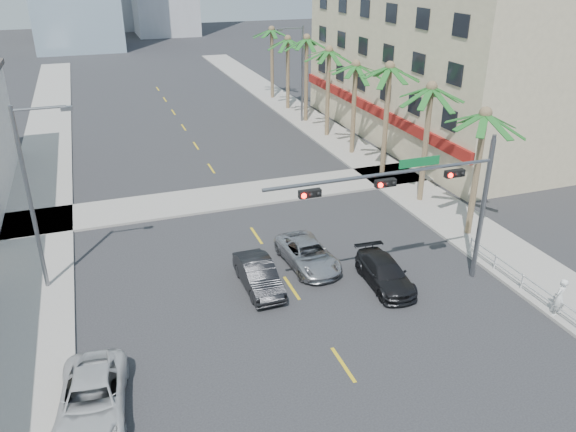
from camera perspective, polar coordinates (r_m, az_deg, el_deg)
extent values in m
cube|color=gray|center=(40.42, 11.62, 3.13)|extent=(4.00, 120.00, 0.15)
cube|color=gray|center=(35.36, -24.19, -1.92)|extent=(4.00, 120.00, 0.15)
cube|color=gray|center=(37.81, -5.84, 1.98)|extent=(80.00, 4.00, 0.15)
cube|color=tan|center=(52.06, 16.48, 15.97)|extent=(15.00, 28.00, 15.00)
cube|color=maroon|center=(48.96, 8.41, 10.80)|extent=(0.30, 28.00, 0.80)
cylinder|color=slate|center=(28.46, 19.14, 0.44)|extent=(0.24, 0.24, 7.20)
cylinder|color=slate|center=(24.54, 9.76, 4.21)|extent=(11.00, 0.16, 0.16)
cube|color=#0C662D|center=(25.26, 13.21, 5.36)|extent=(2.00, 0.05, 0.40)
cube|color=black|center=(26.36, 16.56, 4.17)|extent=(0.95, 0.28, 0.32)
sphere|color=#FF0C05|center=(26.06, 16.19, 3.98)|extent=(0.22, 0.22, 0.22)
cube|color=black|center=(24.54, 9.86, 3.33)|extent=(0.95, 0.28, 0.32)
sphere|color=#FF0C05|center=(24.26, 9.38, 3.11)|extent=(0.22, 0.22, 0.22)
cube|color=black|center=(23.11, 2.23, 2.30)|extent=(0.95, 0.28, 0.32)
sphere|color=#FF0C05|center=(22.86, 1.63, 2.06)|extent=(0.22, 0.22, 0.22)
cylinder|color=brown|center=(32.87, 18.55, 3.79)|extent=(0.36, 0.36, 7.20)
cylinder|color=brown|center=(36.77, 13.77, 6.87)|extent=(0.36, 0.36, 7.56)
cylinder|color=brown|center=(40.97, 9.90, 9.31)|extent=(0.36, 0.36, 7.92)
cylinder|color=brown|center=(45.50, 6.68, 10.60)|extent=(0.36, 0.36, 7.20)
cylinder|color=brown|center=(50.04, 4.06, 12.22)|extent=(0.36, 0.36, 7.56)
cylinder|color=brown|center=(54.71, 1.85, 13.55)|extent=(0.36, 0.36, 7.92)
cylinder|color=brown|center=(59.56, -0.03, 14.15)|extent=(0.36, 0.36, 7.20)
cylinder|color=brown|center=(64.37, -1.63, 15.12)|extent=(0.36, 0.36, 7.56)
cylinder|color=slate|center=(28.06, -24.69, 1.15)|extent=(0.20, 0.20, 9.00)
cylinder|color=slate|center=(26.68, -23.98, 9.97)|extent=(2.20, 0.12, 0.12)
cube|color=slate|center=(26.64, -21.57, 10.12)|extent=(0.50, 0.25, 0.18)
cylinder|color=slate|center=(54.46, 1.45, 14.09)|extent=(0.20, 0.20, 9.00)
cylinder|color=slate|center=(53.44, 0.34, 18.55)|extent=(2.20, 0.12, 0.12)
cube|color=slate|center=(53.08, -0.83, 18.40)|extent=(0.50, 0.25, 0.18)
cylinder|color=silver|center=(29.28, 22.68, -6.19)|extent=(0.08, 8.00, 0.08)
cylinder|color=silver|center=(29.11, 22.79, -5.60)|extent=(0.08, 8.00, 0.08)
cylinder|color=silver|center=(28.12, 25.30, -8.17)|extent=(0.08, 0.08, 1.00)
cylinder|color=silver|center=(29.30, 22.67, -6.27)|extent=(0.08, 0.08, 1.00)
cylinder|color=silver|center=(30.57, 20.26, -4.52)|extent=(0.08, 0.08, 1.00)
cylinder|color=silver|center=(31.91, 18.07, -2.90)|extent=(0.08, 0.08, 1.00)
imported|color=silver|center=(21.68, -19.29, -17.17)|extent=(2.81, 5.17, 1.38)
imported|color=black|center=(27.31, -3.02, -6.02)|extent=(1.54, 4.29, 1.41)
imported|color=#AAAAAF|center=(29.21, 2.04, -3.90)|extent=(2.44, 4.85, 1.31)
imported|color=black|center=(27.96, 9.82, -5.74)|extent=(2.09, 4.55, 1.29)
imported|color=white|center=(27.69, 25.87, -7.44)|extent=(0.78, 0.65, 1.83)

